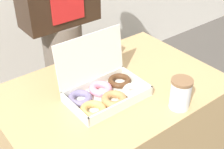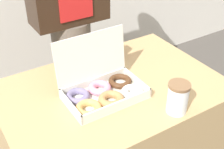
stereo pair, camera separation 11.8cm
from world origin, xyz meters
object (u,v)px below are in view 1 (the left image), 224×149
Objects in this scene: person_customer at (60,22)px; coffee_cup at (180,94)px; napkin_holder at (105,50)px; donut_box at (104,90)px.

coffee_cup is at bearing -84.45° from person_customer.
napkin_holder is at bearing -79.32° from person_customer.
donut_box is 0.32m from coffee_cup.
donut_box is 0.59m from person_customer.
coffee_cup is (0.20, -0.24, 0.03)m from donut_box.
person_customer reaches higher than coffee_cup.
coffee_cup is 0.49m from napkin_holder.
person_customer is at bearing 95.55° from coffee_cup.
coffee_cup reaches higher than napkin_holder.
person_customer reaches higher than napkin_holder.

